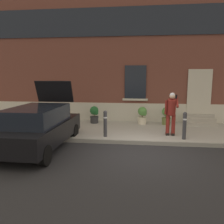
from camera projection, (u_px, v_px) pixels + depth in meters
name	position (u px, v px, depth m)	size (l,w,h in m)	color
ground_plane	(139.00, 153.00, 7.51)	(80.00, 80.00, 0.00)	#232326
sidewalk	(139.00, 131.00, 10.24)	(24.00, 3.60, 0.15)	#99968E
curb_edge	(139.00, 143.00, 8.42)	(24.00, 0.12, 0.15)	gray
building_facade	(141.00, 53.00, 12.10)	(24.00, 1.52, 7.50)	brown
entrance_stoop	(199.00, 120.00, 11.25)	(1.48, 0.96, 0.48)	#9E998E
hatchback_car_black	(39.00, 127.00, 7.80)	(1.84, 4.09, 2.34)	black
bollard_near_person	(185.00, 125.00, 8.52)	(0.15, 0.15, 1.04)	#333338
bollard_far_left	(105.00, 123.00, 8.88)	(0.15, 0.15, 1.04)	#333338
person_on_phone	(171.00, 111.00, 8.94)	(0.51, 0.52, 1.74)	maroon
planter_terracotta	(49.00, 113.00, 11.78)	(0.44, 0.44, 0.86)	#B25B38
planter_charcoal	(94.00, 114.00, 11.45)	(0.44, 0.44, 0.86)	#2D2D30
planter_cream	(142.00, 115.00, 11.22)	(0.44, 0.44, 0.86)	beige
planter_olive	(166.00, 115.00, 11.10)	(0.44, 0.44, 0.86)	#606B38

